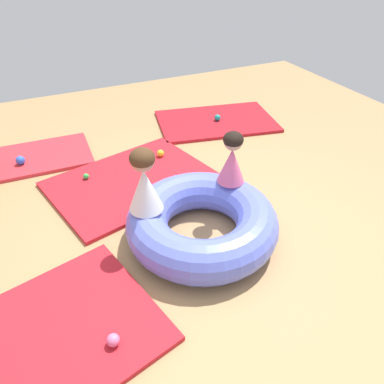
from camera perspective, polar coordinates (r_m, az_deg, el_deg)
ground_plane at (r=3.26m, az=-0.87°, el=-6.96°), size 8.00×8.00×0.00m
gym_mat_near_left at (r=3.97m, az=-9.29°, el=1.66°), size 1.86×1.53×0.04m
gym_mat_front at (r=5.24m, az=3.77°, el=10.86°), size 1.75×1.30×0.04m
gym_mat_near_right at (r=2.76m, az=-20.82°, el=-20.21°), size 1.58×1.41×0.04m
gym_mat_far_right at (r=4.71m, az=-23.26°, el=4.87°), size 1.31×0.85×0.04m
inflatable_cushion at (r=3.14m, az=1.54°, el=-4.69°), size 1.29×1.29×0.35m
child_in_pink at (r=3.22m, az=6.20°, el=5.23°), size 0.31×0.31×0.48m
child_in_white at (r=2.87m, az=-7.40°, el=1.72°), size 0.39×0.39×0.54m
play_ball_teal at (r=5.20m, az=3.95°, el=11.40°), size 0.08×0.08×0.08m
play_ball_pink at (r=2.56m, az=-12.08°, el=-21.47°), size 0.09×0.09×0.09m
play_ball_blue at (r=4.57m, az=-25.00°, el=4.47°), size 0.10×0.10×0.10m
play_ball_yellow at (r=4.32m, az=-4.88°, el=5.99°), size 0.08×0.08×0.08m
play_ball_green at (r=4.06m, az=-16.05°, el=2.35°), size 0.06×0.06×0.06m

